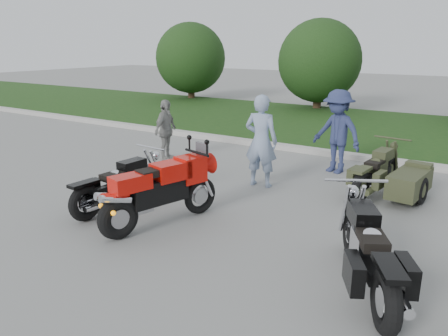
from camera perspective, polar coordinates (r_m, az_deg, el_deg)
The scene contains 12 objects.
ground at distance 7.25m, azimuth -4.32°, elevation -8.20°, with size 80.00×80.00×0.00m, color gray.
curb at distance 12.30m, azimuth 12.59°, elevation 2.05°, with size 60.00×0.30×0.15m, color #B9B6AE.
grass_strip at distance 16.19m, azimuth 17.71°, elevation 4.98°, with size 60.00×8.00×0.14m, color #30501B.
tree_far_left at distance 23.42m, azimuth -4.38°, elevation 14.13°, with size 3.60×3.60×4.00m.
tree_mid_left at distance 20.04m, azimuth 12.36°, elevation 13.49°, with size 3.60×3.60×4.00m.
sportbike_red at distance 7.27m, azimuth -8.51°, elevation -2.80°, with size 0.87×2.26×1.10m.
cruiser_left at distance 8.23m, azimuth -13.74°, elevation -2.36°, with size 0.43×2.22×0.85m.
cruiser_right at distance 5.67m, azimuth 18.45°, elevation -10.78°, with size 1.32×2.28×0.96m.
cruiser_sidecar at distance 9.16m, azimuth 21.40°, elevation -1.35°, with size 1.23×2.24×0.86m.
person_stripe at distance 9.21m, azimuth 4.87°, elevation 3.53°, with size 0.72×0.47×1.96m, color #8C9FBF.
person_denim at distance 10.52m, azimuth 14.56°, elevation 4.60°, with size 1.26×0.72×1.95m, color navy.
person_back at distance 11.39m, azimuth -7.62°, elevation 4.89°, with size 0.93×0.39×1.58m, color gray.
Camera 1 is at (3.99, -5.27, 2.97)m, focal length 35.00 mm.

